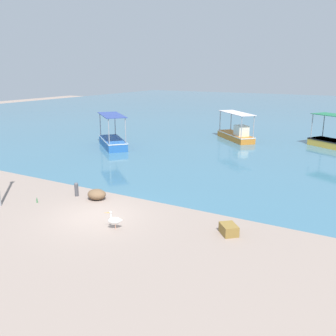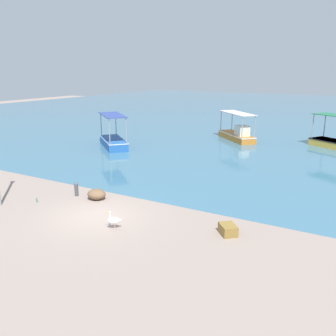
{
  "view_description": "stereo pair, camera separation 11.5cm",
  "coord_description": "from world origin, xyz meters",
  "px_view_note": "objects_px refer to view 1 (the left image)",
  "views": [
    {
      "loc": [
        10.97,
        -12.44,
        6.62
      ],
      "look_at": [
        0.38,
        5.97,
        0.99
      ],
      "focal_mm": 40.0,
      "sensor_mm": 36.0,
      "label": 1
    },
    {
      "loc": [
        11.07,
        -12.39,
        6.62
      ],
      "look_at": [
        0.38,
        5.97,
        0.99
      ],
      "focal_mm": 40.0,
      "sensor_mm": 36.0,
      "label": 2
    }
  ],
  "objects_px": {
    "mooring_bollard": "(76,189)",
    "net_pile": "(97,194)",
    "pelican": "(115,220)",
    "fishing_boat_far_right": "(236,134)",
    "fishing_boat_far_left": "(113,141)",
    "cargo_crate": "(229,229)",
    "glass_bottle": "(37,201)"
  },
  "relations": [
    {
      "from": "mooring_bollard",
      "to": "net_pile",
      "type": "bearing_deg",
      "value": 5.14
    },
    {
      "from": "net_pile",
      "to": "pelican",
      "type": "bearing_deg",
      "value": -38.73
    },
    {
      "from": "fishing_boat_far_right",
      "to": "pelican",
      "type": "height_order",
      "value": "fishing_boat_far_right"
    },
    {
      "from": "fishing_boat_far_right",
      "to": "mooring_bollard",
      "type": "xyz_separation_m",
      "value": [
        -1.8,
        -19.92,
        -0.2
      ]
    },
    {
      "from": "pelican",
      "to": "fishing_boat_far_right",
      "type": "bearing_deg",
      "value": 96.69
    },
    {
      "from": "fishing_boat_far_left",
      "to": "fishing_boat_far_right",
      "type": "distance_m",
      "value": 11.87
    },
    {
      "from": "fishing_boat_far_right",
      "to": "mooring_bollard",
      "type": "distance_m",
      "value": 20.0
    },
    {
      "from": "fishing_boat_far_right",
      "to": "fishing_boat_far_left",
      "type": "bearing_deg",
      "value": -134.12
    },
    {
      "from": "fishing_boat_far_left",
      "to": "pelican",
      "type": "xyz_separation_m",
      "value": [
        10.88,
        -13.78,
        -0.17
      ]
    },
    {
      "from": "fishing_boat_far_left",
      "to": "fishing_boat_far_right",
      "type": "xyz_separation_m",
      "value": [
        8.26,
        8.52,
        0.06
      ]
    },
    {
      "from": "net_pile",
      "to": "cargo_crate",
      "type": "bearing_deg",
      "value": -4.51
    },
    {
      "from": "fishing_boat_far_left",
      "to": "glass_bottle",
      "type": "bearing_deg",
      "value": -67.6
    },
    {
      "from": "net_pile",
      "to": "cargo_crate",
      "type": "relative_size",
      "value": 1.22
    },
    {
      "from": "fishing_boat_far_left",
      "to": "cargo_crate",
      "type": "height_order",
      "value": "fishing_boat_far_left"
    },
    {
      "from": "net_pile",
      "to": "glass_bottle",
      "type": "relative_size",
      "value": 3.73
    },
    {
      "from": "mooring_bollard",
      "to": "cargo_crate",
      "type": "height_order",
      "value": "mooring_bollard"
    },
    {
      "from": "fishing_boat_far_left",
      "to": "net_pile",
      "type": "height_order",
      "value": "fishing_boat_far_left"
    },
    {
      "from": "pelican",
      "to": "cargo_crate",
      "type": "xyz_separation_m",
      "value": [
        4.44,
        1.9,
        -0.16
      ]
    },
    {
      "from": "glass_bottle",
      "to": "fishing_boat_far_right",
      "type": "bearing_deg",
      "value": 82.58
    },
    {
      "from": "pelican",
      "to": "mooring_bollard",
      "type": "relative_size",
      "value": 1.06
    },
    {
      "from": "fishing_boat_far_left",
      "to": "pelican",
      "type": "height_order",
      "value": "fishing_boat_far_left"
    },
    {
      "from": "fishing_boat_far_right",
      "to": "glass_bottle",
      "type": "relative_size",
      "value": 17.9
    },
    {
      "from": "fishing_boat_far_right",
      "to": "net_pile",
      "type": "bearing_deg",
      "value": -91.45
    },
    {
      "from": "glass_bottle",
      "to": "cargo_crate",
      "type": "bearing_deg",
      "value": 7.63
    },
    {
      "from": "fishing_boat_far_left",
      "to": "fishing_boat_far_right",
      "type": "relative_size",
      "value": 0.99
    },
    {
      "from": "cargo_crate",
      "to": "glass_bottle",
      "type": "height_order",
      "value": "cargo_crate"
    },
    {
      "from": "cargo_crate",
      "to": "glass_bottle",
      "type": "relative_size",
      "value": 3.06
    },
    {
      "from": "pelican",
      "to": "cargo_crate",
      "type": "distance_m",
      "value": 4.83
    },
    {
      "from": "pelican",
      "to": "net_pile",
      "type": "bearing_deg",
      "value": 141.27
    },
    {
      "from": "net_pile",
      "to": "glass_bottle",
      "type": "height_order",
      "value": "net_pile"
    },
    {
      "from": "fishing_boat_far_left",
      "to": "fishing_boat_far_right",
      "type": "bearing_deg",
      "value": 45.88
    },
    {
      "from": "mooring_bollard",
      "to": "net_pile",
      "type": "distance_m",
      "value": 1.31
    }
  ]
}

